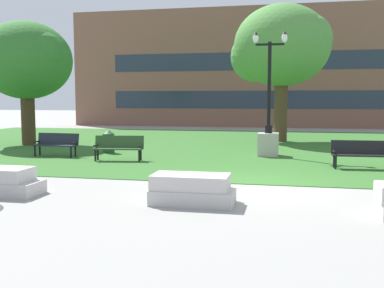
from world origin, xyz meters
TOP-DOWN VIEW (x-y plane):
  - ground_plane at (0.00, 0.00)m, footprint 140.00×140.00m
  - grass_lawn at (0.00, 10.00)m, footprint 40.00×20.00m
  - concrete_block_center at (-5.86, -2.37)m, footprint 1.90×0.90m
  - concrete_block_left at (-1.17, -2.40)m, footprint 1.80×0.90m
  - park_bench_near_left at (-5.14, 3.64)m, footprint 1.86×0.77m
  - park_bench_near_right at (3.20, 3.41)m, footprint 1.82×0.61m
  - park_bench_far_right at (-7.98, 4.30)m, footprint 1.84×0.68m
  - lamp_post_right at (0.16, 6.12)m, footprint 1.32×0.80m
  - tree_near_right at (-11.59, 8.17)m, footprint 4.62×4.40m
  - tree_far_right at (0.51, 12.44)m, footprint 5.24×4.99m
  - trash_bin at (-6.39, 5.74)m, footprint 0.49×0.49m
  - building_facade_distant at (-2.09, 24.50)m, footprint 29.39×1.03m

SIDE VIEW (x-z plane):
  - ground_plane at x=0.00m, z-range 0.00..0.00m
  - grass_lawn at x=0.00m, z-range 0.00..0.02m
  - concrete_block_center at x=-5.86m, z-range -0.01..0.63m
  - concrete_block_left at x=-1.17m, z-range -0.01..0.63m
  - trash_bin at x=-6.39m, z-range 0.02..0.98m
  - park_bench_near_left at x=-5.14m, z-range 0.09..0.99m
  - park_bench_near_right at x=3.20m, z-range 0.09..0.99m
  - park_bench_far_right at x=-7.98m, z-range 0.09..0.99m
  - lamp_post_right at x=0.16m, z-range -1.41..3.43m
  - tree_near_right at x=-11.59m, z-range 1.06..7.04m
  - building_facade_distant at x=-2.09m, z-range -0.01..9.48m
  - tree_far_right at x=0.51m, z-range 1.38..8.52m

